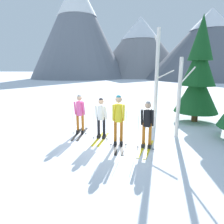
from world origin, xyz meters
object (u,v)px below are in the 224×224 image
object	(u,v)px
skier_in_white	(101,116)
birch_tree_tall	(179,97)
skier_in_pink	(80,113)
skier_in_yellow	(118,118)
pine_tree_near	(198,75)
skier_in_black	(147,122)
birch_tree_slender	(157,80)

from	to	relation	value
skier_in_white	birch_tree_tall	bearing A→B (deg)	16.40
skier_in_white	birch_tree_tall	distance (m)	3.17
skier_in_pink	skier_in_yellow	size ratio (longest dim) A/B	0.95
pine_tree_near	skier_in_black	bearing A→B (deg)	-119.07
skier_in_black	birch_tree_slender	world-z (taller)	birch_tree_slender
skier_in_black	birch_tree_slender	distance (m)	2.87
skier_in_white	skier_in_pink	bearing A→B (deg)	159.04
skier_in_pink	birch_tree_tall	distance (m)	4.11
skier_in_pink	skier_in_white	distance (m)	1.13
birch_tree_tall	birch_tree_slender	xyz separation A→B (m)	(-0.89, 1.08, 0.61)
skier_in_pink	skier_in_white	world-z (taller)	skier_in_pink
skier_in_white	pine_tree_near	bearing A→B (deg)	41.11
skier_in_yellow	pine_tree_near	xyz separation A→B (m)	(3.36, 4.13, 1.41)
skier_in_pink	skier_in_white	bearing A→B (deg)	-20.96
skier_in_black	birch_tree_tall	xyz separation A→B (m)	(1.15, 1.45, 0.71)
birch_tree_slender	skier_in_black	bearing A→B (deg)	-95.76
pine_tree_near	skier_in_white	bearing A→B (deg)	-138.89
skier_in_white	birch_tree_tall	world-z (taller)	birch_tree_tall
birch_tree_slender	birch_tree_tall	bearing A→B (deg)	-50.43
skier_in_white	skier_in_black	distance (m)	1.90
skier_in_white	skier_in_black	xyz separation A→B (m)	(1.81, -0.58, 0.02)
skier_in_pink	skier_in_yellow	distance (m)	2.06
skier_in_pink	birch_tree_slender	size ratio (longest dim) A/B	0.39
skier_in_pink	skier_in_white	size ratio (longest dim) A/B	1.07
skier_in_white	birch_tree_tall	size ratio (longest dim) A/B	0.52
skier_in_black	pine_tree_near	distance (m)	5.03
skier_in_yellow	birch_tree_tall	size ratio (longest dim) A/B	0.58
birch_tree_slender	pine_tree_near	bearing A→B (deg)	38.64
birch_tree_tall	birch_tree_slender	bearing A→B (deg)	129.57
skier_in_black	birch_tree_tall	size ratio (longest dim) A/B	0.54
skier_in_yellow	birch_tree_slender	xyz separation A→B (m)	(1.28, 2.47, 1.23)
skier_in_pink	pine_tree_near	bearing A→B (deg)	31.68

